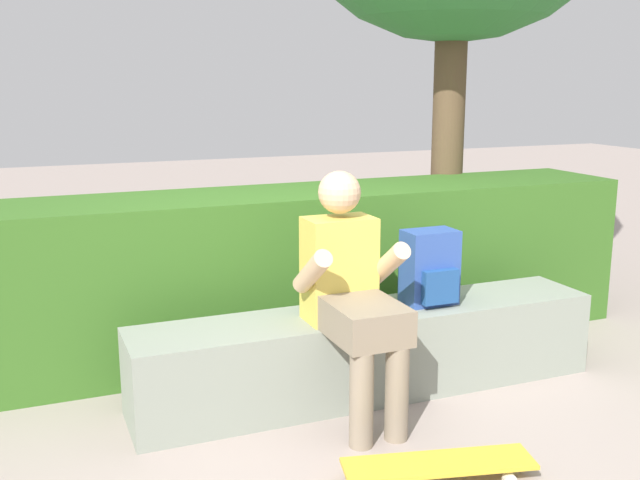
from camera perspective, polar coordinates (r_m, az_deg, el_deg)
The scene contains 6 objects.
ground_plane at distance 3.79m, azimuth 6.21°, elevation -13.43°, with size 24.00×24.00×0.00m, color gray.
bench_main at distance 3.99m, azimuth 3.85°, elevation -8.50°, with size 2.52×0.45×0.45m.
person_skater at distance 3.58m, azimuth 2.40°, elevation -3.74°, with size 0.49×0.62×1.20m.
skateboard_near_person at distance 3.26m, azimuth 9.07°, elevation -16.65°, with size 0.82×0.38×0.09m.
backpack_on_bench at distance 4.01m, azimuth 8.45°, elevation -2.18°, with size 0.28×0.23×0.40m.
hedge_row at distance 4.62m, azimuth -1.18°, elevation -2.16°, with size 4.24×0.71×0.97m.
Camera 1 is at (-1.66, -2.99, 1.64)m, focal length 41.78 mm.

